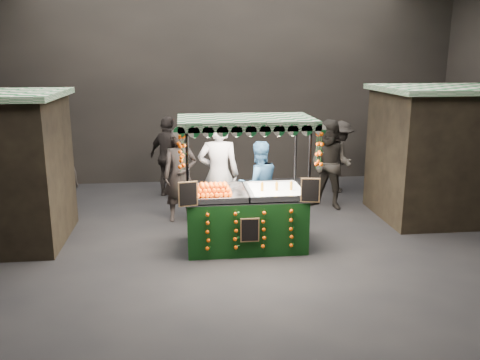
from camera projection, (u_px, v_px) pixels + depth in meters
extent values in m
plane|color=black|center=(241.00, 252.00, 8.46)|extent=(12.00, 12.00, 0.00)
cube|color=black|center=(217.00, 83.00, 12.67)|extent=(12.00, 0.10, 5.00)
cube|color=black|center=(339.00, 176.00, 3.03)|extent=(12.00, 0.10, 5.00)
cube|color=black|center=(452.00, 155.00, 10.09)|extent=(2.80, 2.00, 2.50)
cube|color=#135927|center=(459.00, 89.00, 9.78)|extent=(3.00, 2.20, 0.10)
cube|color=black|center=(245.00, 221.00, 8.62)|extent=(1.96, 1.07, 0.89)
cube|color=silver|center=(245.00, 195.00, 8.51)|extent=(1.96, 1.07, 0.04)
cylinder|color=black|center=(189.00, 196.00, 7.88)|extent=(0.04, 0.04, 2.14)
cylinder|color=black|center=(309.00, 192.00, 8.09)|extent=(0.04, 0.04, 2.14)
cylinder|color=black|center=(188.00, 180.00, 8.86)|extent=(0.04, 0.04, 2.14)
cylinder|color=black|center=(295.00, 177.00, 9.07)|extent=(0.04, 0.04, 2.14)
cube|color=#135927|center=(246.00, 120.00, 8.21)|extent=(2.18, 1.29, 0.07)
cube|color=silver|center=(277.00, 191.00, 8.56)|extent=(0.87, 0.96, 0.07)
cube|color=black|center=(188.00, 194.00, 7.81)|extent=(0.30, 0.08, 0.39)
cube|color=black|center=(310.00, 190.00, 8.03)|extent=(0.30, 0.08, 0.39)
cube|color=black|center=(250.00, 230.00, 8.06)|extent=(0.30, 0.02, 0.39)
imported|color=gray|center=(219.00, 175.00, 9.34)|extent=(0.80, 0.56, 2.09)
imported|color=navy|center=(258.00, 185.00, 9.47)|extent=(0.91, 0.77, 1.66)
imported|color=#2B2423|center=(180.00, 176.00, 9.87)|extent=(0.67, 0.45, 1.81)
imported|color=black|center=(330.00, 165.00, 10.66)|extent=(1.16, 1.12, 1.89)
imported|color=black|center=(169.00, 157.00, 11.57)|extent=(1.11, 1.06, 1.85)
imported|color=black|center=(340.00, 157.00, 12.00)|extent=(1.00, 1.25, 1.69)
imported|color=#2B2623|center=(60.00, 177.00, 10.32)|extent=(0.91, 0.80, 1.56)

